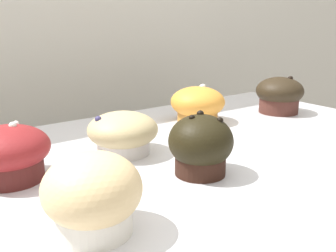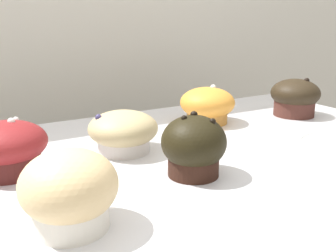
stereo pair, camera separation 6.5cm
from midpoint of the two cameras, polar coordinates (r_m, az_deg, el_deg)
The scene contains 7 objects.
wall_back at distance 1.17m, azimuth -11.62°, elevation 5.07°, with size 3.20×0.10×1.80m, color beige.
muffin_front_center at distance 0.65m, azimuth -3.71°, elevation -0.84°, with size 0.12×0.12×0.07m.
muffin_back_left at distance 0.95m, azimuth 19.85°, elevation 3.95°, with size 0.11×0.11×0.09m.
muffin_back_right at distance 0.56m, azimuth 7.09°, elevation -3.06°, with size 0.09×0.09×0.09m.
muffin_front_left at distance 0.84m, azimuth 7.94°, elevation 2.97°, with size 0.12×0.12×0.08m.
muffin_front_right at distance 0.59m, azimuth -19.46°, elevation -3.00°, with size 0.11×0.11×0.08m.
muffin_back_center at distance 0.42m, azimuth -9.86°, elevation -9.41°, with size 0.10×0.10×0.09m.
Camera 2 is at (-0.33, -0.51, 1.11)m, focal length 42.00 mm.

